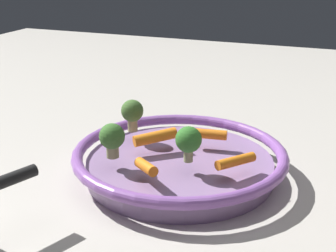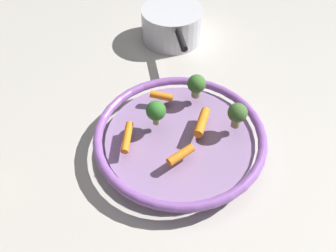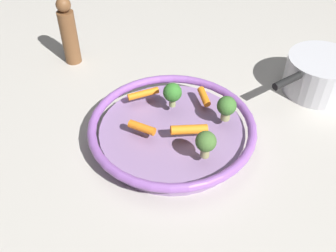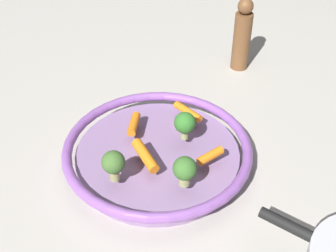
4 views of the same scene
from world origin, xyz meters
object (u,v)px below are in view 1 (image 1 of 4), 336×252
(baby_carrot_left, at_px, (146,167))
(broccoli_floret_large, at_px, (189,140))
(baby_carrot_back, at_px, (210,134))
(broccoli_floret_small, at_px, (132,112))
(baby_carrot_right, at_px, (155,137))
(baby_carrot_center, at_px, (236,161))
(broccoli_floret_edge, at_px, (112,138))
(serving_bowl, at_px, (180,161))

(baby_carrot_left, bearing_deg, broccoli_floret_large, -127.89)
(baby_carrot_back, xyz_separation_m, broccoli_floret_small, (0.13, 0.01, 0.03))
(baby_carrot_right, distance_m, broccoli_floret_large, 0.09)
(baby_carrot_center, bearing_deg, broccoli_floret_large, 8.64)
(baby_carrot_right, xyz_separation_m, broccoli_floret_large, (-0.07, 0.05, 0.02))
(baby_carrot_back, relative_size, broccoli_floret_large, 1.02)
(baby_carrot_center, bearing_deg, baby_carrot_back, -53.34)
(broccoli_floret_edge, bearing_deg, serving_bowl, -139.65)
(baby_carrot_left, xyz_separation_m, baby_carrot_center, (-0.11, -0.06, -0.00))
(serving_bowl, distance_m, baby_carrot_left, 0.10)
(baby_carrot_left, bearing_deg, baby_carrot_right, -73.76)
(baby_carrot_right, height_order, baby_carrot_back, baby_carrot_right)
(baby_carrot_left, bearing_deg, baby_carrot_back, -107.12)
(baby_carrot_back, xyz_separation_m, baby_carrot_left, (0.05, 0.15, -0.00))
(serving_bowl, xyz_separation_m, broccoli_floret_edge, (0.08, 0.07, 0.05))
(baby_carrot_left, height_order, broccoli_floret_small, broccoli_floret_small)
(broccoli_floret_large, bearing_deg, baby_carrot_center, -171.36)
(baby_carrot_left, height_order, broccoli_floret_edge, broccoli_floret_edge)
(baby_carrot_right, distance_m, baby_carrot_center, 0.14)
(baby_carrot_left, height_order, broccoli_floret_large, broccoli_floret_large)
(baby_carrot_right, xyz_separation_m, baby_carrot_left, (-0.03, 0.10, -0.00))
(baby_carrot_back, relative_size, baby_carrot_center, 0.81)
(baby_carrot_center, height_order, broccoli_floret_large, broccoli_floret_large)
(baby_carrot_center, distance_m, broccoli_floret_small, 0.21)
(serving_bowl, height_order, baby_carrot_left, baby_carrot_left)
(serving_bowl, relative_size, baby_carrot_back, 6.19)
(broccoli_floret_large, height_order, broccoli_floret_edge, same)
(baby_carrot_back, height_order, broccoli_floret_edge, broccoli_floret_edge)
(baby_carrot_center, relative_size, broccoli_floret_edge, 1.27)
(serving_bowl, bearing_deg, baby_carrot_center, 161.84)
(serving_bowl, height_order, broccoli_floret_large, broccoli_floret_large)
(baby_carrot_back, relative_size, broccoli_floret_edge, 1.03)
(baby_carrot_right, relative_size, broccoli_floret_small, 1.29)
(serving_bowl, bearing_deg, baby_carrot_back, -120.82)
(broccoli_floret_small, bearing_deg, baby_carrot_back, -174.31)
(serving_bowl, bearing_deg, broccoli_floret_edge, 40.35)
(broccoli_floret_small, bearing_deg, baby_carrot_right, 148.89)
(serving_bowl, height_order, broccoli_floret_small, broccoli_floret_small)
(baby_carrot_left, bearing_deg, baby_carrot_center, -149.46)
(serving_bowl, xyz_separation_m, baby_carrot_center, (-0.10, 0.03, 0.03))
(broccoli_floret_small, bearing_deg, broccoli_floret_edge, 99.96)
(serving_bowl, xyz_separation_m, broccoli_floret_small, (0.10, -0.04, 0.06))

